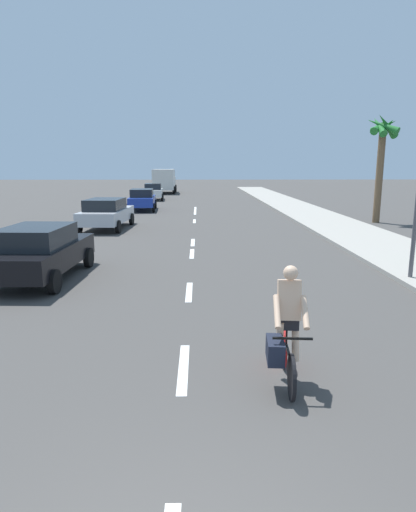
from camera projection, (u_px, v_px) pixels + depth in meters
The scene contains 17 objects.
ground_plane at pixel (194, 229), 22.51m from camera, with size 160.00×160.00×0.00m, color #423F3D.
sidewalk_strip at pixel (330, 223), 24.61m from camera, with size 3.60×80.00×0.14m, color #9E998E.
lane_stripe_1 at pixel (183, 368), 7.12m from camera, with size 0.16×1.80×0.01m, color white.
lane_stripe_2 at pixel (189, 292), 11.40m from camera, with size 0.16×1.80×0.01m, color white.
lane_stripe_3 at pixel (192, 254), 16.32m from camera, with size 0.16×1.80×0.01m, color white.
lane_stripe_4 at pixel (193, 242), 18.69m from camera, with size 0.16×1.80×0.01m, color white.
lane_stripe_5 at pixel (194, 221), 25.83m from camera, with size 0.16×1.80×0.01m, color white.
lane_stripe_6 at pixel (195, 213), 30.09m from camera, with size 0.16×1.80×0.01m, color white.
lane_stripe_7 at pixel (195, 211), 31.87m from camera, with size 0.16×1.80×0.01m, color white.
lane_stripe_8 at pixel (195, 208), 33.70m from camera, with size 0.16×1.80×0.01m, color white.
cyclist at pixel (286, 331), 6.49m from camera, with size 0.63×1.71×1.82m.
parked_car_black at pixel (40, 251), 12.51m from camera, with size 2.20×4.50×1.57m.
parked_car_silver at pixel (106, 213), 22.58m from camera, with size 2.32×4.69×1.57m.
parked_car_blue at pixel (142, 199), 31.80m from camera, with size 2.12×4.28×1.57m.
parked_car_white at pixel (153, 191), 41.33m from camera, with size 2.05×4.10×1.57m.
delivery_truck at pixel (164, 180), 51.18m from camera, with size 2.73×6.27×2.80m.
palm_tree_far at pixel (382, 141), 24.30m from camera, with size 1.99×1.96×6.16m.
Camera 1 is at (0.26, -2.32, 3.25)m, focal length 30.52 mm.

